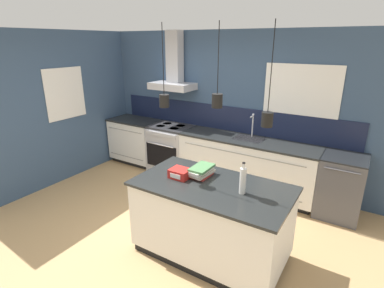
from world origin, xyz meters
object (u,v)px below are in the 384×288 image
(red_supply_box, at_px, (180,173))
(dishwasher, at_px, (341,186))
(oven_range, at_px, (171,149))
(bottle_on_island, at_px, (243,180))
(book_stack, at_px, (201,171))

(red_supply_box, bearing_deg, dishwasher, 48.32)
(oven_range, bearing_deg, bottle_on_island, -38.55)
(red_supply_box, bearing_deg, oven_range, 128.67)
(dishwasher, bearing_deg, red_supply_box, -131.68)
(bottle_on_island, relative_size, red_supply_box, 1.53)
(dishwasher, distance_m, red_supply_box, 2.41)
(book_stack, xyz_separation_m, red_supply_box, (-0.19, -0.16, -0.01))
(bottle_on_island, bearing_deg, dishwasher, 65.16)
(dishwasher, height_order, red_supply_box, red_supply_box)
(dishwasher, height_order, book_stack, book_stack)
(book_stack, bearing_deg, oven_range, 134.93)
(dishwasher, xyz_separation_m, red_supply_box, (-1.57, -1.76, 0.51))
(bottle_on_island, height_order, book_stack, bottle_on_island)
(bottle_on_island, distance_m, red_supply_box, 0.77)
(bottle_on_island, bearing_deg, oven_range, 141.45)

